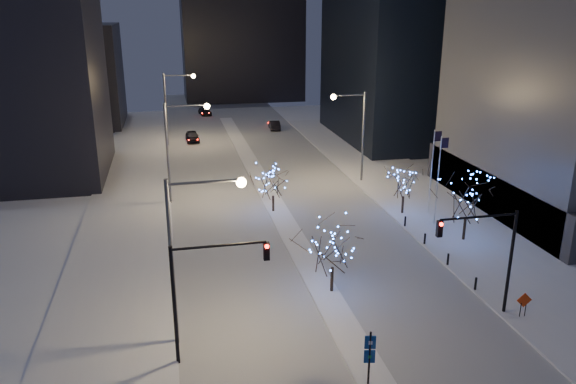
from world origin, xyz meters
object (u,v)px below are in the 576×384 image
object	(u,v)px
construction_sign	(524,302)
holiday_tree_plaza_far	(404,183)
street_lamp_east	(356,125)
holiday_tree_median_near	(333,246)
car_far	(205,111)
traffic_signal_west	(203,283)
wayfinding_sign	(370,353)
traffic_signal_east	(490,247)
holiday_tree_plaza_near	(468,197)
car_near	(192,136)
car_mid	(274,125)
street_lamp_w_near	(190,239)
street_lamp_w_mid	(178,139)
street_lamp_w_far	(173,99)
holiday_tree_median_far	(273,182)

from	to	relation	value
construction_sign	holiday_tree_plaza_far	bearing A→B (deg)	95.21
street_lamp_east	holiday_tree_median_near	distance (m)	26.09
holiday_tree_median_near	car_far	bearing A→B (deg)	93.15
traffic_signal_west	holiday_tree_median_near	bearing A→B (deg)	33.50
street_lamp_east	wayfinding_sign	distance (m)	35.95
traffic_signal_east	holiday_tree_plaza_far	world-z (taller)	traffic_signal_east
holiday_tree_median_near	holiday_tree_plaza_near	xyz separation A→B (m)	(13.30, 6.30, 0.37)
car_near	car_mid	xyz separation A→B (m)	(13.17, 5.80, -0.05)
traffic_signal_west	street_lamp_east	bearing A→B (deg)	58.31
holiday_tree_median_near	street_lamp_w_near	bearing A→B (deg)	-157.48
street_lamp_w_mid	traffic_signal_west	bearing A→B (deg)	-88.94
street_lamp_w_far	car_mid	xyz separation A→B (m)	(15.59, 7.41, -5.78)
street_lamp_w_far	construction_sign	xyz separation A→B (m)	(20.21, -51.81, -5.36)
car_near	holiday_tree_median_far	xyz separation A→B (m)	(6.02, -31.36, 2.22)
street_lamp_east	holiday_tree_plaza_far	bearing A→B (deg)	-83.57
street_lamp_w_far	traffic_signal_east	distance (m)	54.07
construction_sign	holiday_tree_median_near	bearing A→B (deg)	157.30
street_lamp_east	traffic_signal_west	distance (m)	35.30
street_lamp_east	car_far	distance (m)	46.70
street_lamp_w_near	holiday_tree_median_near	bearing A→B (deg)	22.52
car_far	holiday_tree_plaza_near	distance (m)	64.54
holiday_tree_median_far	construction_sign	distance (m)	25.07
holiday_tree_median_far	holiday_tree_plaza_near	size ratio (longest dim) A/B	0.76
traffic_signal_west	holiday_tree_median_near	xyz separation A→B (m)	(8.94, 5.92, -1.28)
street_lamp_w_far	holiday_tree_plaza_near	world-z (taller)	street_lamp_w_far
holiday_tree_plaza_near	car_far	bearing A→B (deg)	105.35
traffic_signal_west	car_near	xyz separation A→B (m)	(1.92, 53.61, -3.99)
street_lamp_east	car_mid	distance (m)	30.16
street_lamp_east	holiday_tree_plaza_near	world-z (taller)	street_lamp_east
street_lamp_w_mid	street_lamp_east	xyz separation A→B (m)	(19.02, 3.00, -0.05)
holiday_tree_median_near	holiday_tree_plaza_far	size ratio (longest dim) A/B	1.22
street_lamp_east	construction_sign	world-z (taller)	street_lamp_east
street_lamp_east	car_far	xyz separation A→B (m)	(-13.36, 44.38, -5.79)
car_mid	car_far	world-z (taller)	car_mid
construction_sign	car_mid	bearing A→B (deg)	99.77
car_near	holiday_tree_plaza_near	bearing A→B (deg)	-66.08
holiday_tree_median_far	street_lamp_w_mid	bearing A→B (deg)	150.60
car_near	construction_sign	bearing A→B (deg)	-73.81
construction_sign	street_lamp_w_near	bearing A→B (deg)	-179.82
car_far	holiday_tree_median_near	bearing A→B (deg)	-94.13
traffic_signal_east	wayfinding_sign	world-z (taller)	traffic_signal_east
traffic_signal_west	holiday_tree_median_near	world-z (taller)	traffic_signal_west
street_lamp_w_far	holiday_tree_median_near	xyz separation A→B (m)	(9.44, -46.09, -3.02)
traffic_signal_west	holiday_tree_plaza_far	world-z (taller)	traffic_signal_west
street_lamp_east	street_lamp_w_mid	bearing A→B (deg)	-171.04
street_lamp_w_near	street_lamp_east	size ratio (longest dim) A/B	1.00
holiday_tree_median_near	holiday_tree_median_far	bearing A→B (deg)	93.50
holiday_tree_plaza_near	wayfinding_sign	xyz separation A→B (m)	(-14.26, -16.29, -1.88)
street_lamp_w_mid	construction_sign	bearing A→B (deg)	-53.00
street_lamp_east	car_mid	world-z (taller)	street_lamp_east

